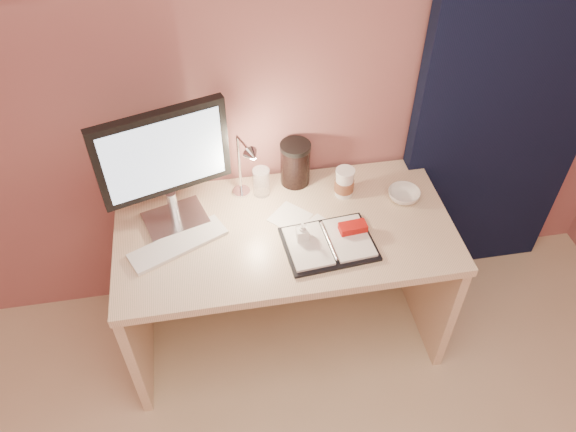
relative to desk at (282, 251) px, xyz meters
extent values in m
plane|color=#9E5E5C|center=(0.00, 0.30, 0.75)|extent=(3.50, 0.00, 3.50)
cube|color=black|center=(1.05, 0.24, 0.60)|extent=(0.85, 0.08, 2.20)
cube|color=beige|center=(0.00, -0.07, 0.21)|extent=(1.40, 0.70, 0.04)
cube|color=beige|center=(-0.68, -0.07, -0.16)|extent=(0.04, 0.66, 0.69)
cube|color=beige|center=(0.68, -0.07, -0.16)|extent=(0.04, 0.66, 0.69)
cube|color=beige|center=(0.00, 0.26, -0.10)|extent=(1.32, 0.03, 0.55)
cube|color=silver|center=(-0.44, 0.05, 0.23)|extent=(0.29, 0.25, 0.02)
cylinder|color=silver|center=(-0.44, 0.05, 0.31)|extent=(0.04, 0.04, 0.14)
cube|color=black|center=(-0.44, 0.05, 0.59)|extent=(0.50, 0.19, 0.36)
cube|color=#BBDDFF|center=(-0.45, 0.02, 0.59)|extent=(0.44, 0.14, 0.31)
cube|color=white|center=(-0.44, -0.09, 0.23)|extent=(0.41, 0.27, 0.02)
cube|color=black|center=(0.16, -0.20, 0.23)|extent=(0.38, 0.30, 0.01)
cube|color=silver|center=(0.07, -0.20, 0.24)|extent=(0.18, 0.25, 0.01)
cube|color=silver|center=(0.24, -0.19, 0.24)|extent=(0.18, 0.25, 0.01)
cube|color=#A0100D|center=(0.27, -0.15, 0.27)|extent=(0.12, 0.07, 0.03)
cube|color=silver|center=(0.13, -0.13, 0.23)|extent=(0.23, 0.23, 0.00)
cube|color=silver|center=(0.03, -0.02, 0.23)|extent=(0.20, 0.20, 0.00)
cylinder|color=white|center=(0.29, 0.09, 0.29)|extent=(0.08, 0.08, 0.13)
cylinder|color=brown|center=(0.29, 0.09, 0.28)|extent=(0.08, 0.08, 0.05)
cylinder|color=white|center=(0.29, 0.09, 0.36)|extent=(0.08, 0.08, 0.01)
cylinder|color=white|center=(-0.06, 0.16, 0.29)|extent=(0.07, 0.07, 0.13)
imported|color=silver|center=(0.54, 0.02, 0.25)|extent=(0.18, 0.18, 0.04)
imported|color=white|center=(0.06, -0.16, 0.28)|extent=(0.05, 0.05, 0.11)
cylinder|color=black|center=(0.09, 0.21, 0.32)|extent=(0.13, 0.13, 0.18)
cylinder|color=silver|center=(-0.15, 0.18, 0.23)|extent=(0.08, 0.08, 0.01)
cylinder|color=silver|center=(-0.15, 0.18, 0.38)|extent=(0.01, 0.01, 0.29)
cone|color=silver|center=(-0.20, 0.05, 0.53)|extent=(0.07, 0.07, 0.06)
camera|label=1|loc=(-0.26, -1.67, 1.90)|focal=35.00mm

